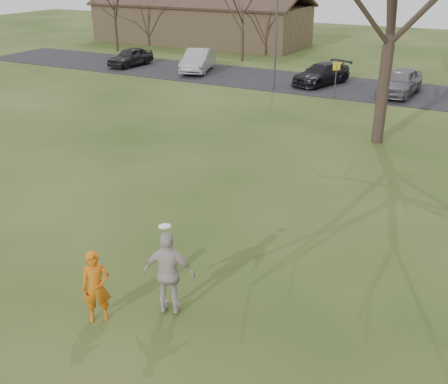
{
  "coord_description": "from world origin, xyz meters",
  "views": [
    {
      "loc": [
        6.09,
        -7.85,
        7.44
      ],
      "look_at": [
        0.0,
        4.0,
        1.5
      ],
      "focal_mm": 41.94,
      "sensor_mm": 36.0,
      "label": 1
    }
  ],
  "objects_px": {
    "car_4": "(400,82)",
    "lamp_post": "(276,23)",
    "car_1": "(198,60)",
    "car_0": "(130,57)",
    "catching_play": "(169,273)",
    "car_3": "(321,74)",
    "player_defender": "(96,287)",
    "building": "(201,22)"
  },
  "relations": [
    {
      "from": "car_4",
      "to": "lamp_post",
      "type": "distance_m",
      "value": 8.13
    },
    {
      "from": "car_1",
      "to": "car_0",
      "type": "bearing_deg",
      "value": 168.14
    },
    {
      "from": "car_1",
      "to": "catching_play",
      "type": "bearing_deg",
      "value": -78.05
    },
    {
      "from": "car_1",
      "to": "catching_play",
      "type": "height_order",
      "value": "catching_play"
    },
    {
      "from": "catching_play",
      "to": "lamp_post",
      "type": "bearing_deg",
      "value": 106.37
    },
    {
      "from": "car_1",
      "to": "car_3",
      "type": "relative_size",
      "value": 1.04
    },
    {
      "from": "player_defender",
      "to": "building",
      "type": "height_order",
      "value": "building"
    },
    {
      "from": "car_0",
      "to": "car_3",
      "type": "relative_size",
      "value": 0.87
    },
    {
      "from": "lamp_post",
      "to": "catching_play",
      "type": "bearing_deg",
      "value": -73.63
    },
    {
      "from": "car_0",
      "to": "catching_play",
      "type": "height_order",
      "value": "catching_play"
    },
    {
      "from": "catching_play",
      "to": "car_0",
      "type": "bearing_deg",
      "value": 128.14
    },
    {
      "from": "catching_play",
      "to": "building",
      "type": "xyz_separation_m",
      "value": [
        -20.5,
        37.64,
        0.86
      ]
    },
    {
      "from": "car_0",
      "to": "car_1",
      "type": "height_order",
      "value": "car_1"
    },
    {
      "from": "car_1",
      "to": "building",
      "type": "bearing_deg",
      "value": 102.08
    },
    {
      "from": "car_3",
      "to": "catching_play",
      "type": "relative_size",
      "value": 2.05
    },
    {
      "from": "car_1",
      "to": "catching_play",
      "type": "xyz_separation_m",
      "value": [
        13.45,
        -24.74,
        0.25
      ]
    },
    {
      "from": "player_defender",
      "to": "car_3",
      "type": "bearing_deg",
      "value": 57.64
    },
    {
      "from": "building",
      "to": "car_1",
      "type": "bearing_deg",
      "value": -61.34
    },
    {
      "from": "car_0",
      "to": "car_4",
      "type": "xyz_separation_m",
      "value": [
        19.8,
        -0.21,
        0.09
      ]
    },
    {
      "from": "car_3",
      "to": "catching_play",
      "type": "xyz_separation_m",
      "value": [
        4.29,
        -24.72,
        0.37
      ]
    },
    {
      "from": "lamp_post",
      "to": "building",
      "type": "bearing_deg",
      "value": 132.09
    },
    {
      "from": "car_0",
      "to": "car_1",
      "type": "relative_size",
      "value": 0.83
    },
    {
      "from": "car_4",
      "to": "lamp_post",
      "type": "xyz_separation_m",
      "value": [
        -7.24,
        -1.92,
        3.16
      ]
    },
    {
      "from": "car_3",
      "to": "lamp_post",
      "type": "distance_m",
      "value": 4.72
    },
    {
      "from": "car_3",
      "to": "car_4",
      "type": "xyz_separation_m",
      "value": [
        5.02,
        -0.65,
        0.11
      ]
    },
    {
      "from": "player_defender",
      "to": "building",
      "type": "bearing_deg",
      "value": 77.48
    },
    {
      "from": "lamp_post",
      "to": "car_3",
      "type": "bearing_deg",
      "value": 49.25
    },
    {
      "from": "lamp_post",
      "to": "player_defender",
      "type": "bearing_deg",
      "value": -77.32
    },
    {
      "from": "car_0",
      "to": "car_1",
      "type": "bearing_deg",
      "value": 10.04
    },
    {
      "from": "player_defender",
      "to": "catching_play",
      "type": "distance_m",
      "value": 1.62
    },
    {
      "from": "car_0",
      "to": "car_4",
      "type": "distance_m",
      "value": 19.8
    },
    {
      "from": "catching_play",
      "to": "car_3",
      "type": "bearing_deg",
      "value": 99.84
    },
    {
      "from": "car_1",
      "to": "car_4",
      "type": "height_order",
      "value": "car_1"
    },
    {
      "from": "car_1",
      "to": "player_defender",
      "type": "bearing_deg",
      "value": -81.27
    },
    {
      "from": "car_3",
      "to": "catching_play",
      "type": "bearing_deg",
      "value": -60.8
    },
    {
      "from": "car_0",
      "to": "building",
      "type": "bearing_deg",
      "value": 101.46
    },
    {
      "from": "car_1",
      "to": "building",
      "type": "relative_size",
      "value": 0.23
    },
    {
      "from": "catching_play",
      "to": "car_1",
      "type": "bearing_deg",
      "value": 118.53
    },
    {
      "from": "building",
      "to": "player_defender",
      "type": "bearing_deg",
      "value": -63.55
    },
    {
      "from": "building",
      "to": "lamp_post",
      "type": "height_order",
      "value": "lamp_post"
    },
    {
      "from": "catching_play",
      "to": "building",
      "type": "relative_size",
      "value": 0.11
    },
    {
      "from": "car_3",
      "to": "lamp_post",
      "type": "xyz_separation_m",
      "value": [
        -2.22,
        -2.57,
        3.27
      ]
    }
  ]
}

